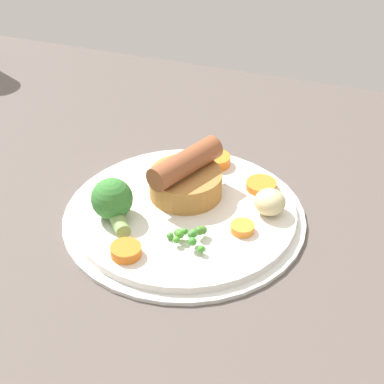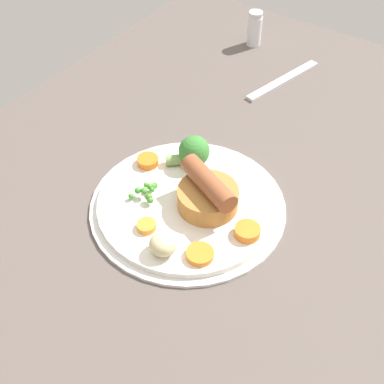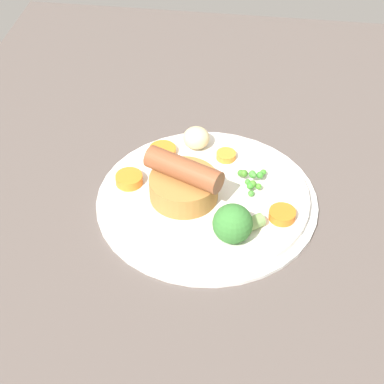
{
  "view_description": "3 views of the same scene",
  "coord_description": "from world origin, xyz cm",
  "views": [
    {
      "loc": [
        -24.26,
        54.39,
        48.68
      ],
      "look_at": [
        -4.65,
        -1.57,
        5.8
      ],
      "focal_mm": 60.0,
      "sensor_mm": 36.0,
      "label": 1
    },
    {
      "loc": [
        -47.03,
        -29.87,
        58.35
      ],
      "look_at": [
        -4.36,
        -0.79,
        6.66
      ],
      "focal_mm": 50.0,
      "sensor_mm": 36.0,
      "label": 2
    },
    {
      "loc": [
        54.22,
        6.18,
        58.43
      ],
      "look_at": [
        -2.67,
        -1.68,
        5.93
      ],
      "focal_mm": 60.0,
      "sensor_mm": 36.0,
      "label": 3
    }
  ],
  "objects": [
    {
      "name": "carrot_slice_5",
      "position": [
        -1.24,
        9.37,
        4.95
      ],
      "size": [
        4.06,
        4.06,
        1.1
      ],
      "primitive_type": "cylinder",
      "rotation": [
        0.0,
        0.0,
        1.26
      ],
      "color": "orange",
      "rests_on": "dinner_plate"
    },
    {
      "name": "carrot_slice_1",
      "position": [
        -11.57,
        1.64,
        4.84
      ],
      "size": [
        3.41,
        3.41,
        0.88
      ],
      "primitive_type": "cylinder",
      "rotation": [
        0.0,
        0.0,
        5.89
      ],
      "color": "orange",
      "rests_on": "dinner_plate"
    },
    {
      "name": "potato_chunk_1",
      "position": [
        -13.51,
        -2.59,
        5.85
      ],
      "size": [
        4.76,
        4.79,
        2.89
      ],
      "primitive_type": "ellipsoid",
      "rotation": [
        0.0,
        0.0,
        2.03
      ],
      "color": "beige",
      "rests_on": "dinner_plate"
    },
    {
      "name": "dining_table",
      "position": [
        0.0,
        0.0,
        1.5
      ],
      "size": [
        110.0,
        80.0,
        3.0
      ],
      "primitive_type": "cube",
      "color": "#564C47",
      "rests_on": "ground"
    },
    {
      "name": "sausage_pudding",
      "position": [
        -3.44,
        -2.81,
        6.67
      ],
      "size": [
        8.49,
        10.08,
        5.77
      ],
      "rotation": [
        0.0,
        0.0,
        4.3
      ],
      "color": "#AD7538",
      "rests_on": "dinner_plate"
    },
    {
      "name": "dinner_plate",
      "position": [
        -4.26,
        -0.32,
        3.57
      ],
      "size": [
        27.76,
        27.76,
        1.4
      ],
      "color": "silver",
      "rests_on": "dining_table"
    },
    {
      "name": "carrot_slice_0",
      "position": [
        -4.95,
        -10.02,
        5.02
      ],
      "size": [
        4.64,
        4.64,
        1.23
      ],
      "primitive_type": "cylinder",
      "rotation": [
        0.0,
        0.0,
        2.66
      ],
      "color": "orange",
      "rests_on": "dinner_plate"
    },
    {
      "name": "carrot_slice_2",
      "position": [
        -11.5,
        -6.87,
        4.81
      ],
      "size": [
        4.36,
        4.36,
        0.83
      ],
      "primitive_type": "cylinder",
      "rotation": [
        0.0,
        0.0,
        0.23
      ],
      "color": "orange",
      "rests_on": "dinner_plate"
    },
    {
      "name": "pea_pile",
      "position": [
        -6.77,
        5.31,
        5.39
      ],
      "size": [
        4.7,
        3.66,
        1.85
      ],
      "color": "#458C3A",
      "rests_on": "dinner_plate"
    },
    {
      "name": "broccoli_floret_far",
      "position": [
        2.72,
        3.89,
        6.62
      ],
      "size": [
        5.7,
        6.11,
        4.66
      ],
      "rotation": [
        0.0,
        0.0,
        5.41
      ],
      "color": "#387A33",
      "rests_on": "dinner_plate"
    }
  ]
}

